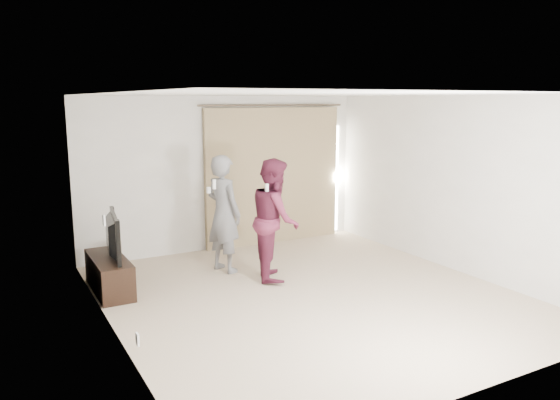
% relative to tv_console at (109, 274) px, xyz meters
% --- Properties ---
extents(floor, '(5.50, 5.50, 0.00)m').
position_rel_tv_console_xyz_m(floor, '(2.27, -1.44, -0.23)').
color(floor, '#C6B094').
rests_on(floor, ground).
extents(wall_back, '(5.00, 0.04, 2.60)m').
position_rel_tv_console_xyz_m(wall_back, '(2.27, 1.31, 1.07)').
color(wall_back, silver).
rests_on(wall_back, ground).
extents(wall_left, '(0.04, 5.50, 2.60)m').
position_rel_tv_console_xyz_m(wall_left, '(-0.23, -1.44, 1.07)').
color(wall_left, silver).
rests_on(wall_left, ground).
extents(ceiling, '(5.00, 5.50, 0.01)m').
position_rel_tv_console_xyz_m(ceiling, '(2.27, -1.44, 2.37)').
color(ceiling, white).
rests_on(ceiling, wall_back).
extents(curtain, '(2.80, 0.11, 2.46)m').
position_rel_tv_console_xyz_m(curtain, '(3.18, 1.24, 0.97)').
color(curtain, tan).
rests_on(curtain, ground).
extents(tv_console, '(0.42, 1.21, 0.47)m').
position_rel_tv_console_xyz_m(tv_console, '(0.00, 0.00, 0.00)').
color(tv_console, black).
rests_on(tv_console, ground).
extents(tv, '(0.28, 1.05, 0.60)m').
position_rel_tv_console_xyz_m(tv, '(0.00, 0.00, 0.53)').
color(tv, black).
rests_on(tv, tv_console).
extents(scratching_post, '(0.32, 0.32, 0.43)m').
position_rel_tv_console_xyz_m(scratching_post, '(0.29, 0.96, -0.06)').
color(scratching_post, tan).
rests_on(scratching_post, ground).
extents(person_man, '(0.61, 0.74, 1.75)m').
position_rel_tv_console_xyz_m(person_man, '(1.71, 0.09, 0.64)').
color(person_man, slate).
rests_on(person_man, ground).
extents(person_woman, '(0.93, 1.03, 1.73)m').
position_rel_tv_console_xyz_m(person_woman, '(2.22, -0.56, 0.63)').
color(person_woman, maroon).
rests_on(person_woman, ground).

